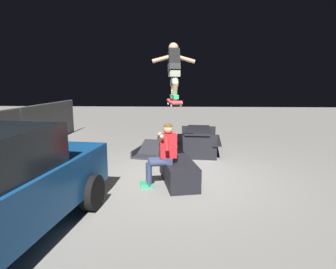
% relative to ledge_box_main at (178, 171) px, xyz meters
% --- Properties ---
extents(ground_plane, '(40.00, 40.00, 0.00)m').
position_rel_ledge_box_main_xyz_m(ground_plane, '(0.26, -0.04, -0.24)').
color(ground_plane, gray).
extents(ledge_box_main, '(1.68, 0.92, 0.48)m').
position_rel_ledge_box_main_xyz_m(ledge_box_main, '(0.00, 0.00, 0.00)').
color(ledge_box_main, black).
rests_on(ledge_box_main, ground).
extents(person_sitting_on_ledge, '(0.59, 0.78, 1.32)m').
position_rel_ledge_box_main_xyz_m(person_sitting_on_ledge, '(-0.26, 0.31, 0.49)').
color(person_sitting_on_ledge, '#2D3856').
rests_on(person_sitting_on_ledge, ground).
extents(skateboard, '(1.04, 0.36, 0.13)m').
position_rel_ledge_box_main_xyz_m(skateboard, '(-0.07, 0.09, 1.48)').
color(skateboard, '#B72D2D').
extents(skater_airborne, '(0.63, 0.89, 1.12)m').
position_rel_ledge_box_main_xyz_m(skater_airborne, '(-0.02, 0.10, 2.17)').
color(skater_airborne, '#2D9E66').
extents(kicker_ramp, '(1.42, 1.04, 0.45)m').
position_rel_ledge_box_main_xyz_m(kicker_ramp, '(2.35, 0.85, -0.17)').
color(kicker_ramp, '#28282D').
rests_on(kicker_ramp, ground).
extents(picnic_table_back, '(1.80, 1.47, 0.75)m').
position_rel_ledge_box_main_xyz_m(picnic_table_back, '(2.61, -0.56, 0.26)').
color(picnic_table_back, black).
rests_on(picnic_table_back, ground).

